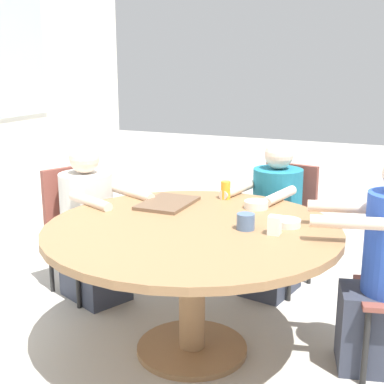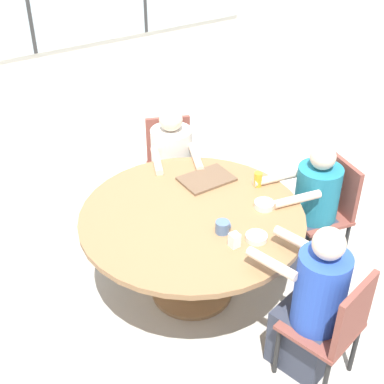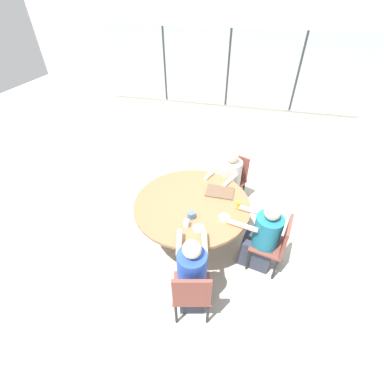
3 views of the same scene
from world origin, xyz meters
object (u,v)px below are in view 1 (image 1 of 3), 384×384
person_man_teal_shirt (91,232)px  milk_carton_small (275,225)px  chair_for_man_blue_shirt (285,215)px  coffee_mug (246,221)px  juice_glass (226,190)px  chair_for_man_teal_shirt (77,219)px  bowl_white_shallow (256,205)px  bowl_cereal (287,223)px  person_man_blue_shirt (274,227)px

person_man_teal_shirt → milk_carton_small: size_ratio=10.95×
person_man_teal_shirt → milk_carton_small: (-0.35, -1.31, 0.31)m
milk_carton_small → chair_for_man_blue_shirt: bearing=10.8°
person_man_teal_shirt → milk_carton_small: bearing=98.6°
person_man_teal_shirt → milk_carton_small: 1.39m
coffee_mug → person_man_teal_shirt: bearing=74.4°
juice_glass → person_man_teal_shirt: bearing=103.7°
chair_for_man_blue_shirt → chair_for_man_teal_shirt: bearing=38.8°
bowl_white_shallow → bowl_cereal: bearing=-137.2°
juice_glass → bowl_cereal: 0.63m
coffee_mug → bowl_cereal: coffee_mug is taller
coffee_mug → milk_carton_small: bearing=-98.4°
chair_for_man_blue_shirt → person_man_teal_shirt: size_ratio=0.82×
person_man_teal_shirt → bowl_white_shallow: bearing=117.3°
bowl_white_shallow → bowl_cereal: (-0.26, -0.25, -0.00)m
person_man_blue_shirt → juice_glass: bearing=69.7°
milk_carton_small → bowl_cereal: 0.16m
bowl_white_shallow → chair_for_man_teal_shirt: bearing=90.3°
person_man_blue_shirt → milk_carton_small: bearing=115.7°
coffee_mug → bowl_white_shallow: 0.40m
chair_for_man_blue_shirt → coffee_mug: size_ratio=8.66×
juice_glass → bowl_white_shallow: (-0.13, -0.24, -0.03)m
chair_for_man_blue_shirt → chair_for_man_teal_shirt: same height
person_man_teal_shirt → juice_glass: (0.21, -0.85, 0.32)m
bowl_white_shallow → person_man_blue_shirt: bearing=2.2°
coffee_mug → juice_glass: 0.61m
chair_for_man_blue_shirt → chair_for_man_teal_shirt: (-0.66, 1.26, 0.00)m
chair_for_man_blue_shirt → juice_glass: 0.64m
person_man_blue_shirt → milk_carton_small: 0.99m
chair_for_man_teal_shirt → bowl_white_shallow: size_ratio=6.17×
chair_for_man_blue_shirt → bowl_cereal: size_ratio=6.09×
person_man_blue_shirt → chair_for_man_blue_shirt: bearing=-90.0°
bowl_cereal → chair_for_man_teal_shirt: bearing=80.2°
coffee_mug → milk_carton_small: milk_carton_small is taller
juice_glass → bowl_cereal: bearing=-129.7°
chair_for_man_blue_shirt → coffee_mug: bearing=103.8°
chair_for_man_teal_shirt → juice_glass: chair_for_man_teal_shirt is taller
person_man_blue_shirt → person_man_teal_shirt: (-0.57, 1.07, -0.01)m
person_man_blue_shirt → milk_carton_small: person_man_blue_shirt is taller
coffee_mug → chair_for_man_blue_shirt: bearing=2.8°
milk_carton_small → juice_glass: bearing=39.4°
person_man_blue_shirt → juice_glass: size_ratio=9.43×
chair_for_man_blue_shirt → milk_carton_small: size_ratio=9.01×
person_man_teal_shirt → bowl_cereal: 1.38m
milk_carton_small → bowl_white_shallow: milk_carton_small is taller
juice_glass → milk_carton_small: (-0.55, -0.45, -0.01)m
coffee_mug → chair_for_man_teal_shirt: bearing=73.4°
coffee_mug → bowl_white_shallow: bearing=9.4°
person_man_teal_shirt → bowl_cereal: size_ratio=7.40×
bowl_cereal → coffee_mug: bearing=126.4°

